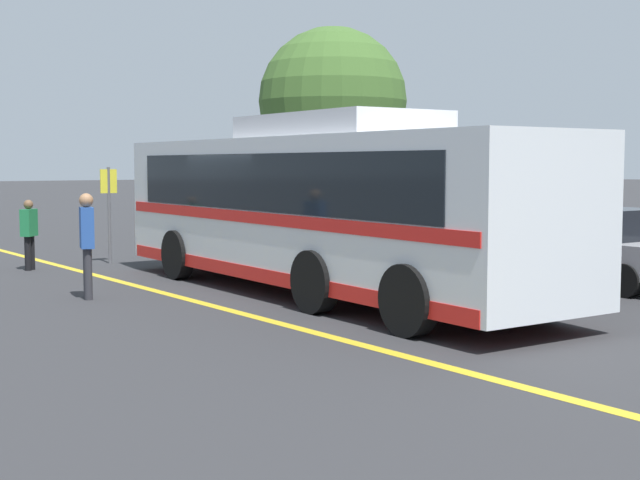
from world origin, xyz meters
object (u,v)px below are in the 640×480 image
Objects in this scene: transit_bus at (321,205)px; tree_0 at (333,102)px; parked_car_0 at (250,218)px; pedestrian_1 at (87,238)px; pedestrian_0 at (29,231)px; bus_stop_sign at (109,203)px; parked_car_1 at (404,231)px; parked_car_2 at (595,247)px.

tree_0 is (-11.19, 8.64, 2.80)m from transit_bus.
pedestrian_1 is at bearing -132.32° from parked_car_0.
pedestrian_0 is 0.69× the size of bus_stop_sign.
parked_car_0 is (-10.13, 4.74, -0.91)m from transit_bus.
pedestrian_1 is 5.68m from bus_stop_sign.
pedestrian_1 is (-1.93, -3.58, -0.55)m from transit_bus.
transit_bus is 2.56× the size of parked_car_1.
parked_car_0 is 2.10× the size of bus_stop_sign.
transit_bus is 2.38× the size of parked_car_0.
bus_stop_sign is at bearing 141.98° from pedestrian_0.
parked_car_0 is 12.23m from parked_car_2.
pedestrian_0 is at bearing 116.06° from transit_bus.
tree_0 reaches higher than pedestrian_0.
transit_bus is at bearing 158.07° from parked_car_2.
parked_car_0 is 1.06× the size of parked_car_2.
parked_car_2 is (2.09, 5.02, -0.86)m from transit_bus.
pedestrian_0 is 0.23× the size of tree_0.
parked_car_1 is 0.64× the size of tree_0.
parked_car_2 reaches higher than parked_car_1.
pedestrian_0 is (-6.76, -3.02, -0.73)m from transit_bus.
pedestrian_0 is at bearing 156.99° from parked_car_1.
bus_stop_sign reaches higher than parked_car_1.
parked_car_2 is at bearing -94.64° from parked_car_1.
transit_bus is 14.41m from tree_0.
pedestrian_0 is at bearing -170.86° from bus_stop_sign.
tree_0 is at bearing 54.32° from transit_bus.
parked_car_0 is at bearing 92.02° from parked_car_2.
bus_stop_sign is at bearing -9.50° from pedestrian_1.
pedestrian_1 reaches higher than parked_car_1.
pedestrian_0 is 0.85× the size of pedestrian_1.
parked_car_1 is at bearing -82.57° from parked_car_0.
pedestrian_1 is at bearing 153.64° from transit_bus.
pedestrian_0 is at bearing -153.42° from parked_car_0.
bus_stop_sign is (-5.07, 2.53, 0.38)m from pedestrian_1.
tree_0 is at bearing 62.99° from parked_car_1.
parked_car_2 is 9.50m from pedestrian_1.
parked_car_2 is 11.96m from pedestrian_0.
transit_bus reaches higher than parked_car_2.
transit_bus is 11.22m from parked_car_0.
pedestrian_0 is at bearing -69.21° from tree_0.
bus_stop_sign reaches higher than parked_car_0.
transit_bus is at bearing -37.69° from tree_0.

